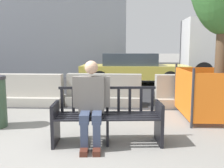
{
  "coord_description": "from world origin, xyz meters",
  "views": [
    {
      "loc": [
        1.0,
        -3.37,
        1.48
      ],
      "look_at": [
        0.75,
        1.94,
        0.75
      ],
      "focal_mm": 40.0,
      "sensor_mm": 36.0,
      "label": 1
    }
  ],
  "objects_px": {
    "construction_fence": "(219,92)",
    "jersey_barrier_left": "(26,92)",
    "jersey_barrier_right": "(194,94)",
    "street_bench": "(107,119)",
    "jersey_barrier_centre": "(104,92)",
    "seated_person": "(91,101)",
    "car_taxi_near": "(133,68)"
  },
  "relations": [
    {
      "from": "jersey_barrier_left",
      "to": "construction_fence",
      "type": "height_order",
      "value": "construction_fence"
    },
    {
      "from": "street_bench",
      "to": "jersey_barrier_right",
      "type": "height_order",
      "value": "street_bench"
    },
    {
      "from": "jersey_barrier_left",
      "to": "jersey_barrier_right",
      "type": "xyz_separation_m",
      "value": [
        4.47,
        0.02,
        0.0
      ]
    },
    {
      "from": "jersey_barrier_left",
      "to": "jersey_barrier_centre",
      "type": "bearing_deg",
      "value": 3.65
    },
    {
      "from": "seated_person",
      "to": "jersey_barrier_centre",
      "type": "bearing_deg",
      "value": 90.66
    },
    {
      "from": "street_bench",
      "to": "jersey_barrier_centre",
      "type": "height_order",
      "value": "street_bench"
    },
    {
      "from": "jersey_barrier_left",
      "to": "seated_person",
      "type": "bearing_deg",
      "value": -52.14
    },
    {
      "from": "seated_person",
      "to": "jersey_barrier_left",
      "type": "bearing_deg",
      "value": 127.86
    },
    {
      "from": "seated_person",
      "to": "jersey_barrier_right",
      "type": "distance_m",
      "value": 3.64
    },
    {
      "from": "jersey_barrier_right",
      "to": "seated_person",
      "type": "bearing_deg",
      "value": -130.06
    },
    {
      "from": "construction_fence",
      "to": "street_bench",
      "type": "bearing_deg",
      "value": -145.48
    },
    {
      "from": "seated_person",
      "to": "car_taxi_near",
      "type": "distance_m",
      "value": 7.2
    },
    {
      "from": "street_bench",
      "to": "jersey_barrier_left",
      "type": "xyz_separation_m",
      "value": [
        -2.38,
        2.68,
        -0.06
      ]
    },
    {
      "from": "street_bench",
      "to": "seated_person",
      "type": "distance_m",
      "value": 0.39
    },
    {
      "from": "seated_person",
      "to": "car_taxi_near",
      "type": "xyz_separation_m",
      "value": [
        0.89,
        7.15,
        -0.02
      ]
    },
    {
      "from": "street_bench",
      "to": "car_taxi_near",
      "type": "height_order",
      "value": "car_taxi_near"
    },
    {
      "from": "construction_fence",
      "to": "car_taxi_near",
      "type": "xyz_separation_m",
      "value": [
        -1.68,
        5.47,
        0.1
      ]
    },
    {
      "from": "jersey_barrier_centre",
      "to": "construction_fence",
      "type": "height_order",
      "value": "construction_fence"
    },
    {
      "from": "seated_person",
      "to": "jersey_barrier_right",
      "type": "relative_size",
      "value": 0.65
    },
    {
      "from": "jersey_barrier_centre",
      "to": "car_taxi_near",
      "type": "bearing_deg",
      "value": 77.74
    },
    {
      "from": "jersey_barrier_right",
      "to": "construction_fence",
      "type": "relative_size",
      "value": 1.26
    },
    {
      "from": "street_bench",
      "to": "jersey_barrier_right",
      "type": "xyz_separation_m",
      "value": [
        2.09,
        2.7,
        -0.06
      ]
    },
    {
      "from": "jersey_barrier_centre",
      "to": "jersey_barrier_left",
      "type": "bearing_deg",
      "value": -176.35
    },
    {
      "from": "street_bench",
      "to": "jersey_barrier_right",
      "type": "relative_size",
      "value": 0.85
    },
    {
      "from": "street_bench",
      "to": "car_taxi_near",
      "type": "distance_m",
      "value": 7.11
    },
    {
      "from": "jersey_barrier_centre",
      "to": "construction_fence",
      "type": "xyz_separation_m",
      "value": [
        2.6,
        -1.21,
        0.23
      ]
    },
    {
      "from": "construction_fence",
      "to": "jersey_barrier_left",
      "type": "bearing_deg",
      "value": 167.13
    },
    {
      "from": "jersey_barrier_centre",
      "to": "construction_fence",
      "type": "bearing_deg",
      "value": -24.93
    },
    {
      "from": "jersey_barrier_centre",
      "to": "jersey_barrier_left",
      "type": "distance_m",
      "value": 2.11
    },
    {
      "from": "jersey_barrier_centre",
      "to": "car_taxi_near",
      "type": "xyz_separation_m",
      "value": [
        0.93,
        4.26,
        0.33
      ]
    },
    {
      "from": "jersey_barrier_left",
      "to": "car_taxi_near",
      "type": "height_order",
      "value": "car_taxi_near"
    },
    {
      "from": "street_bench",
      "to": "car_taxi_near",
      "type": "xyz_separation_m",
      "value": [
        0.65,
        7.07,
        0.28
      ]
    }
  ]
}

